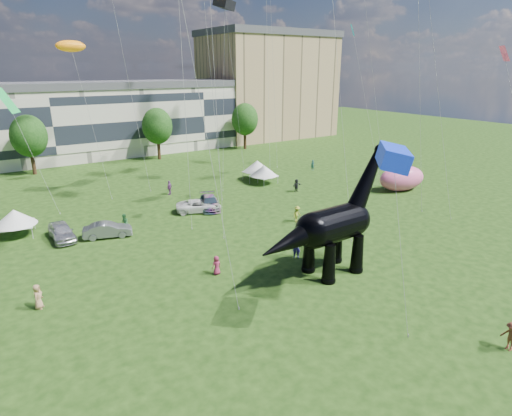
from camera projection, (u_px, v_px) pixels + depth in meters
ground at (341, 302)px, 29.75m from camera, size 220.00×220.00×0.00m
terrace_row at (47, 126)px, 72.39m from camera, size 78.00×11.00×12.00m
apartment_block at (268, 88)px, 98.69m from camera, size 28.00×18.00×22.00m
tree_mid_left at (28, 133)px, 63.10m from camera, size 5.20×5.20×9.44m
tree_mid_right at (157, 123)px, 73.72m from camera, size 5.20×5.20×9.44m
tree_far_right at (245, 117)px, 83.29m from camera, size 5.20×5.20×9.44m
dinosaur_sculpture at (330, 228)px, 32.67m from camera, size 12.37×3.47×10.14m
car_silver at (62, 232)px, 40.15m from camera, size 1.96×4.77×1.62m
car_grey at (108, 230)px, 40.77m from camera, size 4.75×2.79×1.48m
car_white at (199, 206)px, 47.95m from camera, size 5.52×4.11×1.39m
car_dark at (210, 203)px, 49.02m from camera, size 3.68×5.41×1.46m
gazebo_near at (257, 166)px, 61.41m from camera, size 4.80×4.80×2.79m
gazebo_far at (264, 171)px, 59.25m from camera, size 4.42×4.42×2.63m
gazebo_left at (15, 217)px, 40.76m from camera, size 4.50×4.50×2.67m
inflatable_pink at (402, 178)px, 56.00m from camera, size 7.16×4.60×3.31m
visitors at (225, 226)px, 41.28m from camera, size 50.58×41.63×1.85m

